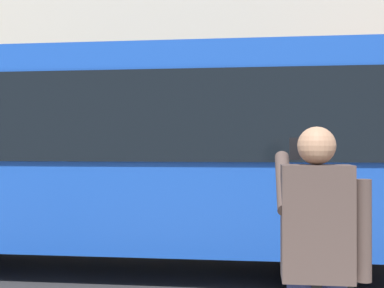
% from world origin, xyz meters
% --- Properties ---
extents(ground_plane, '(60.00, 60.00, 0.00)m').
position_xyz_m(ground_plane, '(0.00, 0.00, 0.00)').
color(ground_plane, '#2B2B2D').
extents(red_bus, '(9.05, 2.54, 3.08)m').
position_xyz_m(red_bus, '(2.45, 0.40, 1.68)').
color(red_bus, '#1947AD').
rests_on(red_bus, ground_plane).
extents(pedestrian_photographer, '(0.53, 0.52, 1.70)m').
position_xyz_m(pedestrian_photographer, '(-0.16, 4.65, 1.14)').
color(pedestrian_photographer, '#1E2347').
rests_on(pedestrian_photographer, sidewalk_curb).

